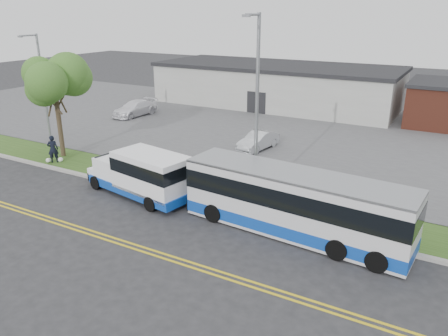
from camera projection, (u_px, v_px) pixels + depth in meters
The scene contains 18 objects.
ground at pixel (178, 210), 22.45m from camera, with size 140.00×140.00×0.00m, color #28282B.
lane_line_north at pixel (128, 242), 19.29m from camera, with size 70.00×0.12×0.01m, color gold.
lane_line_south at pixel (124, 245), 19.05m from camera, with size 70.00×0.12×0.01m, color gold.
curb at pixel (190, 201), 23.33m from camera, with size 80.00×0.30×0.15m, color #9E9B93.
verge at pixel (208, 190), 24.81m from camera, with size 80.00×3.30×0.10m, color #2B4416.
parking_lot at pixel (295, 133), 36.38m from camera, with size 80.00×25.00×0.10m, color #4C4C4F.
commercial_building at pixel (277, 85), 46.61m from camera, with size 25.40×10.40×4.35m.
brick_wing at pixel (446, 104), 38.28m from camera, with size 6.30×7.30×3.90m.
tree_west at pixel (54, 83), 28.86m from camera, with size 4.40×4.40×6.91m.
streetlight_near at pixel (256, 106), 21.53m from camera, with size 0.35×1.53×9.50m.
streetlight_far at pixel (42, 84), 32.73m from camera, with size 0.35×1.53×8.00m.
shuttle_bus at pixel (144, 173), 23.56m from camera, with size 7.03×3.29×2.60m.
transit_bus at pixel (294, 203), 19.68m from camera, with size 10.70×3.22×2.93m.
pedestrian at pixel (53, 149), 28.90m from camera, with size 0.67×0.44×1.85m, color black.
parked_car_a at pixel (258, 141), 31.77m from camera, with size 1.35×3.88×1.28m, color silver.
parked_car_b at pixel (135, 108), 41.96m from camera, with size 1.98×4.88×1.42m, color white.
grocery_bag_left at pixel (48, 160), 29.09m from camera, with size 0.32×0.32×0.32m, color white.
grocery_bag_right at pixel (61, 160), 29.23m from camera, with size 0.32×0.32×0.32m, color white.
Camera 1 is at (12.03, -16.62, 9.66)m, focal length 35.00 mm.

